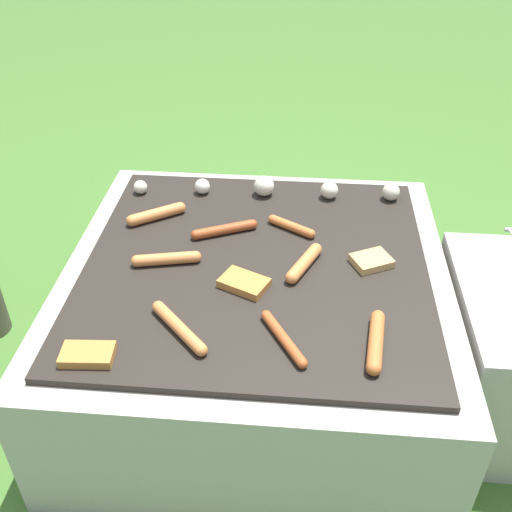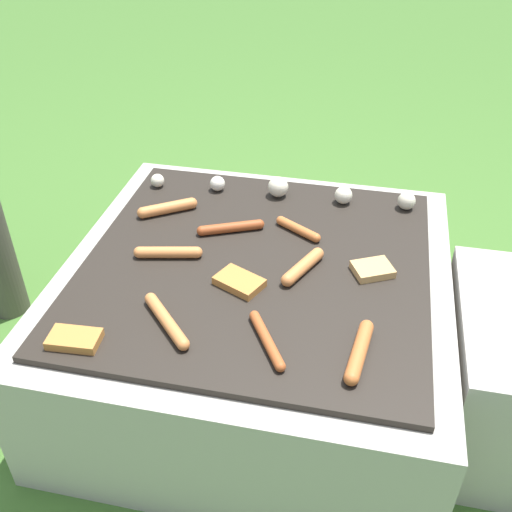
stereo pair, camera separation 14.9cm
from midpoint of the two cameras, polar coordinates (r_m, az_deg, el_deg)
The scene contains 14 objects.
ground_plane at distance 1.76m, azimuth 2.46°, elevation -10.86°, with size 14.00×14.00×0.00m, color #3D6628.
grill at distance 1.63m, azimuth 2.64°, elevation -6.25°, with size 0.97×0.97×0.39m.
sausage_mid_right at distance 1.60m, azimuth 0.23°, elevation 2.64°, with size 0.17×0.09×0.03m.
sausage_front_left at distance 1.27m, azimuth 13.17°, elevation -8.99°, with size 0.05×0.18×0.03m.
sausage_back_right at distance 1.52m, azimuth -5.61°, elevation 0.25°, with size 0.17×0.06×0.03m.
sausage_front_center at distance 1.47m, azimuth 7.39°, elevation -1.11°, with size 0.09×0.15×0.03m.
sausage_mid_left at distance 1.32m, azimuth -5.35°, elevation -6.27°, with size 0.15×0.15×0.03m.
sausage_back_center at distance 1.28m, azimuth 4.41°, elevation -8.12°, with size 0.11×0.16×0.02m.
sausage_front_right at distance 1.69m, azimuth -5.95°, elevation 4.50°, with size 0.15×0.11×0.03m.
sausage_back_left at distance 1.61m, azimuth 6.68°, elevation 2.48°, with size 0.13×0.09×0.02m.
bread_slice_left at distance 1.31m, azimuth -13.82°, elevation -7.83°, with size 0.11×0.07×0.02m.
bread_slice_right at distance 1.50m, azimuth 13.85°, elevation -1.36°, with size 0.12×0.11×0.02m.
bread_slice_center at distance 1.42m, azimuth 1.39°, elevation -2.59°, with size 0.13×0.11×0.02m.
mushroom_row at distance 1.76m, azimuth 6.21°, elevation 6.18°, with size 0.78×0.07×0.06m.
Camera 2 is at (0.25, -1.18, 1.29)m, focal length 42.00 mm.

